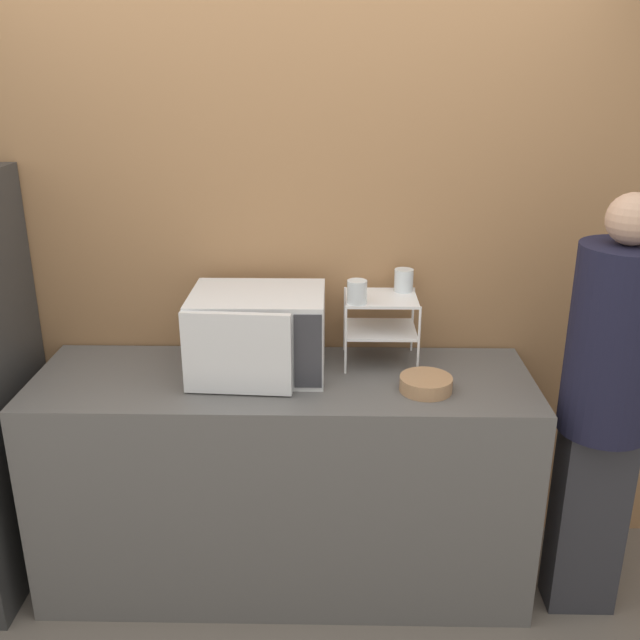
# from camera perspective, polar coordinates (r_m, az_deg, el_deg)

# --- Properties ---
(ground_plane) EXTENTS (12.00, 12.00, 0.00)m
(ground_plane) POSITION_cam_1_polar(r_m,az_deg,el_deg) (3.08, -3.12, -23.13)
(ground_plane) COLOR #6B6056
(wall_back) EXTENTS (8.00, 0.06, 2.60)m
(wall_back) POSITION_cam_1_polar(r_m,az_deg,el_deg) (3.02, -2.68, 4.64)
(wall_back) COLOR #9E7047
(wall_back) RESTS_ON ground_plane
(counter) EXTENTS (1.97, 0.64, 0.93)m
(counter) POSITION_cam_1_polar(r_m,az_deg,el_deg) (3.04, -2.85, -12.59)
(counter) COLOR #595654
(counter) RESTS_ON ground_plane
(microwave) EXTENTS (0.52, 0.44, 0.33)m
(microwave) POSITION_cam_1_polar(r_m,az_deg,el_deg) (2.81, -5.04, -1.09)
(microwave) COLOR silver
(microwave) RESTS_ON counter
(dish_rack) EXTENTS (0.30, 0.25, 0.28)m
(dish_rack) POSITION_cam_1_polar(r_m,az_deg,el_deg) (2.89, 4.89, 0.41)
(dish_rack) COLOR white
(dish_rack) RESTS_ON counter
(glass_front_left) EXTENTS (0.08, 0.08, 0.09)m
(glass_front_left) POSITION_cam_1_polar(r_m,az_deg,el_deg) (2.77, 2.98, 2.27)
(glass_front_left) COLOR silver
(glass_front_left) RESTS_ON dish_rack
(glass_back_right) EXTENTS (0.08, 0.08, 0.09)m
(glass_back_right) POSITION_cam_1_polar(r_m,az_deg,el_deg) (2.93, 6.71, 3.19)
(glass_back_right) COLOR silver
(glass_back_right) RESTS_ON dish_rack
(bowl) EXTENTS (0.20, 0.20, 0.06)m
(bowl) POSITION_cam_1_polar(r_m,az_deg,el_deg) (2.72, 8.47, -5.10)
(bowl) COLOR #AD7F56
(bowl) RESTS_ON counter
(person) EXTENTS (0.33, 0.33, 1.69)m
(person) POSITION_cam_1_polar(r_m,az_deg,el_deg) (2.84, 21.94, -5.38)
(person) COLOR #2D2D33
(person) RESTS_ON ground_plane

